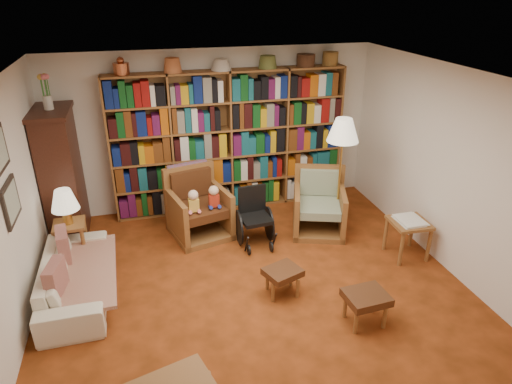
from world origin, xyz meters
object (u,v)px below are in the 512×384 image
object	(u,v)px
armchair_sage	(317,207)
floor_lamp	(343,135)
footstool_b	(366,299)
sofa	(75,277)
armchair_leather	(198,207)
side_table_lamp	(71,234)
wheelchair	(254,218)
footstool_a	(283,274)
side_table_papers	(409,227)

from	to	relation	value
armchair_sage	floor_lamp	xyz separation A→B (m)	(0.30, -0.06, 1.10)
armchair_sage	footstool_b	size ratio (longest dim) A/B	2.10
sofa	armchair_leather	distance (m)	1.98
side_table_lamp	wheelchair	world-z (taller)	wheelchair
wheelchair	footstool_a	world-z (taller)	wheelchair
sofa	armchair_leather	xyz separation A→B (m)	(1.61, 1.14, 0.15)
floor_lamp	footstool_a	size ratio (longest dim) A/B	3.43
floor_lamp	side_table_papers	size ratio (longest dim) A/B	3.08
armchair_leather	floor_lamp	world-z (taller)	floor_lamp
side_table_papers	side_table_lamp	bearing A→B (deg)	166.99
wheelchair	footstool_b	xyz separation A→B (m)	(0.72, -1.96, -0.06)
armchair_sage	wheelchair	xyz separation A→B (m)	(-0.99, -0.14, 0.02)
sofa	footstool_b	xyz separation A→B (m)	(3.04, -1.30, 0.05)
wheelchair	side_table_papers	size ratio (longest dim) A/B	1.49
armchair_leather	footstool_a	xyz separation A→B (m)	(0.73, -1.73, -0.13)
wheelchair	armchair_sage	bearing A→B (deg)	8.09
footstool_a	footstool_b	world-z (taller)	footstool_b
floor_lamp	footstool_b	xyz separation A→B (m)	(-0.57, -2.04, -1.15)
sofa	footstool_b	bearing A→B (deg)	-113.60
side_table_papers	footstool_b	distance (m)	1.59
side_table_papers	sofa	bearing A→B (deg)	177.04
floor_lamp	side_table_lamp	bearing A→B (deg)	179.47
side_table_lamp	wheelchair	distance (m)	2.43
armchair_leather	side_table_papers	distance (m)	2.93
wheelchair	floor_lamp	xyz separation A→B (m)	(1.29, 0.08, 1.08)
side_table_lamp	footstool_a	xyz separation A→B (m)	(2.44, -1.37, -0.14)
armchair_sage	floor_lamp	distance (m)	1.14
side_table_lamp	floor_lamp	world-z (taller)	floor_lamp
side_table_papers	footstool_a	xyz separation A→B (m)	(-1.86, -0.37, -0.16)
armchair_sage	footstool_a	world-z (taller)	armchair_sage
sofa	side_table_lamp	size ratio (longest dim) A/B	3.09
side_table_lamp	armchair_leather	bearing A→B (deg)	12.10
wheelchair	footstool_a	size ratio (longest dim) A/B	1.66
sofa	footstool_a	size ratio (longest dim) A/B	3.55
armchair_leather	footstool_b	distance (m)	2.83
side_table_papers	footstool_a	size ratio (longest dim) A/B	1.12
sofa	footstool_b	world-z (taller)	sofa
side_table_lamp	armchair_sage	bearing A→B (deg)	0.40
wheelchair	floor_lamp	distance (m)	1.68
floor_lamp	armchair_sage	bearing A→B (deg)	169.04
armchair_sage	footstool_b	world-z (taller)	armchair_sage
side_table_lamp	footstool_b	world-z (taller)	side_table_lamp
sofa	wheelchair	distance (m)	2.42
side_table_lamp	footstool_b	distance (m)	3.77
armchair_leather	wheelchair	size ratio (longest dim) A/B	1.21
footstool_a	floor_lamp	bearing A→B (deg)	46.37
footstool_a	side_table_lamp	bearing A→B (deg)	150.74
side_table_lamp	footstool_a	size ratio (longest dim) A/B	1.15
armchair_sage	floor_lamp	bearing A→B (deg)	-10.96
armchair_leather	side_table_papers	bearing A→B (deg)	-27.70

